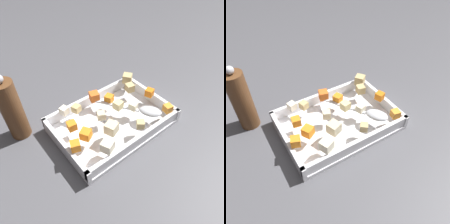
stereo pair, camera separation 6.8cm
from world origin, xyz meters
The scene contains 21 objects.
ground_plane centered at (0.00, 0.00, 0.00)m, with size 4.00×4.00×0.00m, color #4C4C51.
baking_dish centered at (0.01, 0.00, 0.01)m, with size 0.37×0.25×0.05m.
carrot_chunk_near_right centered at (0.17, 0.04, 0.07)m, with size 0.03×0.03×0.03m, color orange.
carrot_chunk_heap_side centered at (-0.02, -0.06, 0.06)m, with size 0.03×0.03×0.03m, color orange.
carrot_chunk_near_spoon centered at (-0.13, 0.10, 0.06)m, with size 0.02×0.02×0.02m, color orange.
carrot_chunk_far_right centered at (-0.14, 0.01, 0.06)m, with size 0.03×0.03×0.03m, color orange.
carrot_chunk_near_left centered at (0.13, 0.02, 0.07)m, with size 0.03×0.03×0.03m, color orange.
carrot_chunk_corner_se centered at (0.02, -0.09, 0.07)m, with size 0.03×0.03×0.03m, color orange.
carrot_chunk_under_handle centered at (0.14, -0.03, 0.06)m, with size 0.03×0.03×0.03m, color orange.
potato_chunk_mid_left centered at (0.06, 0.05, 0.07)m, with size 0.03×0.03×0.03m, color beige.
potato_chunk_back_center centered at (-0.11, -0.06, 0.07)m, with size 0.03×0.03×0.03m, color tan.
potato_chunk_center centered at (0.05, -0.01, 0.06)m, with size 0.02×0.02×0.02m, color beige.
potato_chunk_corner_nw centered at (0.09, -0.09, 0.06)m, with size 0.02×0.02×0.02m, color tan.
potato_chunk_corner_ne centered at (-0.02, -0.01, 0.07)m, with size 0.03×0.03×0.03m, color #E0CC89.
potato_chunk_far_left centered at (-0.02, 0.09, 0.06)m, with size 0.02×0.02×0.02m, color tan.
potato_chunk_mid_right centered at (-0.14, -0.10, 0.07)m, with size 0.03×0.03×0.03m, color tan.
potato_chunk_front_center centered at (-0.05, 0.02, 0.06)m, with size 0.02×0.02×0.02m, color beige.
parsnip_chunk_heap_top centered at (0.13, -0.10, 0.06)m, with size 0.02×0.02×0.02m, color silver.
parsnip_chunk_corner_sw centered at (0.11, 0.09, 0.07)m, with size 0.03×0.03×0.03m, color beige.
serving_spoon centered at (-0.07, 0.06, 0.06)m, with size 0.15×0.21×0.02m.
pepper_mill centered at (0.26, -0.16, 0.10)m, with size 0.06×0.06×0.22m.
Camera 2 is at (0.27, 0.42, 0.54)m, focal length 35.22 mm.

